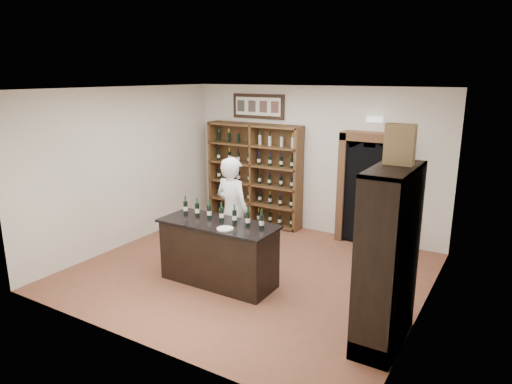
# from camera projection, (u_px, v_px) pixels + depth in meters

# --- Properties ---
(floor) EXTENTS (5.50, 5.50, 0.00)m
(floor) POSITION_uv_depth(u_px,v_px,m) (250.00, 271.00, 7.67)
(floor) COLOR brown
(floor) RESTS_ON ground
(ceiling) EXTENTS (5.50, 5.50, 0.00)m
(ceiling) POSITION_uv_depth(u_px,v_px,m) (249.00, 89.00, 6.92)
(ceiling) COLOR white
(ceiling) RESTS_ON wall_back
(wall_back) EXTENTS (5.50, 0.04, 3.00)m
(wall_back) POSITION_uv_depth(u_px,v_px,m) (313.00, 160.00, 9.37)
(wall_back) COLOR silver
(wall_back) RESTS_ON ground
(wall_left) EXTENTS (0.04, 5.00, 3.00)m
(wall_left) POSITION_uv_depth(u_px,v_px,m) (127.00, 167.00, 8.66)
(wall_left) COLOR silver
(wall_left) RESTS_ON ground
(wall_right) EXTENTS (0.04, 5.00, 3.00)m
(wall_right) POSITION_uv_depth(u_px,v_px,m) (429.00, 210.00, 5.92)
(wall_right) COLOR silver
(wall_right) RESTS_ON ground
(wine_shelf) EXTENTS (2.20, 0.38, 2.20)m
(wine_shelf) POSITION_uv_depth(u_px,v_px,m) (255.00, 174.00, 9.98)
(wine_shelf) COLOR brown
(wine_shelf) RESTS_ON ground
(framed_picture) EXTENTS (1.25, 0.04, 0.52)m
(framed_picture) POSITION_uv_depth(u_px,v_px,m) (258.00, 106.00, 9.73)
(framed_picture) COLOR black
(framed_picture) RESTS_ON wall_back
(arched_doorway) EXTENTS (1.17, 0.35, 2.17)m
(arched_doorway) POSITION_uv_depth(u_px,v_px,m) (369.00, 186.00, 8.70)
(arched_doorway) COLOR black
(arched_doorway) RESTS_ON ground
(emergency_light) EXTENTS (0.30, 0.10, 0.10)m
(emergency_light) POSITION_uv_depth(u_px,v_px,m) (375.00, 120.00, 8.46)
(emergency_light) COLOR white
(emergency_light) RESTS_ON wall_back
(tasting_counter) EXTENTS (1.88, 0.78, 1.00)m
(tasting_counter) POSITION_uv_depth(u_px,v_px,m) (219.00, 253.00, 7.15)
(tasting_counter) COLOR black
(tasting_counter) RESTS_ON ground
(counter_bottle_0) EXTENTS (0.07, 0.07, 0.30)m
(counter_bottle_0) POSITION_uv_depth(u_px,v_px,m) (186.00, 207.00, 7.44)
(counter_bottle_0) COLOR black
(counter_bottle_0) RESTS_ON tasting_counter
(counter_bottle_1) EXTENTS (0.07, 0.07, 0.30)m
(counter_bottle_1) POSITION_uv_depth(u_px,v_px,m) (197.00, 210.00, 7.32)
(counter_bottle_1) COLOR black
(counter_bottle_1) RESTS_ON tasting_counter
(counter_bottle_2) EXTENTS (0.07, 0.07, 0.30)m
(counter_bottle_2) POSITION_uv_depth(u_px,v_px,m) (209.00, 212.00, 7.20)
(counter_bottle_2) COLOR black
(counter_bottle_2) RESTS_ON tasting_counter
(counter_bottle_3) EXTENTS (0.07, 0.07, 0.30)m
(counter_bottle_3) POSITION_uv_depth(u_px,v_px,m) (222.00, 214.00, 7.08)
(counter_bottle_3) COLOR black
(counter_bottle_3) RESTS_ON tasting_counter
(counter_bottle_4) EXTENTS (0.07, 0.07, 0.30)m
(counter_bottle_4) POSITION_uv_depth(u_px,v_px,m) (234.00, 217.00, 6.96)
(counter_bottle_4) COLOR black
(counter_bottle_4) RESTS_ON tasting_counter
(counter_bottle_5) EXTENTS (0.07, 0.07, 0.30)m
(counter_bottle_5) POSITION_uv_depth(u_px,v_px,m) (248.00, 219.00, 6.84)
(counter_bottle_5) COLOR black
(counter_bottle_5) RESTS_ON tasting_counter
(counter_bottle_6) EXTENTS (0.07, 0.07, 0.30)m
(counter_bottle_6) POSITION_uv_depth(u_px,v_px,m) (262.00, 222.00, 6.72)
(counter_bottle_6) COLOR black
(counter_bottle_6) RESTS_ON tasting_counter
(side_cabinet) EXTENTS (0.48, 1.20, 2.20)m
(side_cabinet) POSITION_uv_depth(u_px,v_px,m) (389.00, 285.00, 5.48)
(side_cabinet) COLOR black
(side_cabinet) RESTS_ON ground
(shopkeeper) EXTENTS (0.77, 0.57, 1.90)m
(shopkeeper) POSITION_uv_depth(u_px,v_px,m) (233.00, 212.00, 7.71)
(shopkeeper) COLOR white
(shopkeeper) RESTS_ON ground
(plate) EXTENTS (0.25, 0.25, 0.02)m
(plate) POSITION_uv_depth(u_px,v_px,m) (225.00, 229.00, 6.71)
(plate) COLOR white
(plate) RESTS_ON tasting_counter
(wine_crate) EXTENTS (0.34, 0.14, 0.47)m
(wine_crate) POSITION_uv_depth(u_px,v_px,m) (400.00, 145.00, 5.20)
(wine_crate) COLOR #A97B59
(wine_crate) RESTS_ON side_cabinet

